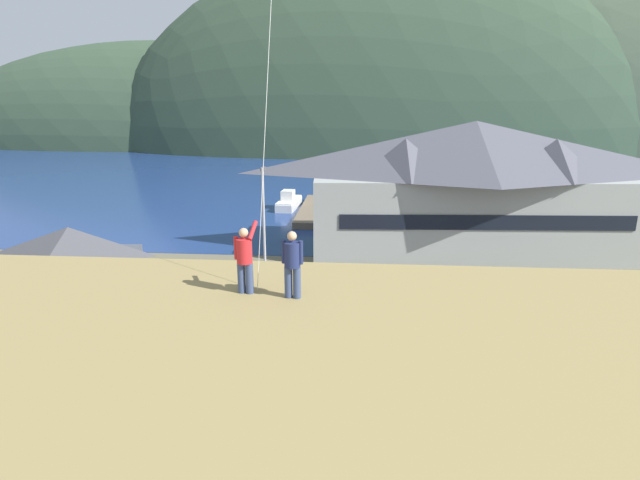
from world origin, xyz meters
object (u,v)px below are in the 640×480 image
(harbor_lodge, at_px, (472,184))
(parked_car_front_row_red, at_px, (459,363))
(person_kite_flyer, at_px, (245,258))
(moored_boat_wharfside, at_px, (289,202))
(storage_shed_near_lot, at_px, (74,272))
(wharf_dock, at_px, (315,210))
(parking_light_pole, at_px, (264,222))
(person_companion, at_px, (292,263))
(parked_car_lone_by_shed, at_px, (377,301))
(parked_car_front_row_end, at_px, (467,313))
(parked_car_mid_row_center, at_px, (99,339))
(parked_car_corner_spot, at_px, (551,303))
(parked_car_mid_row_near, at_px, (210,355))
(parked_car_front_row_silver, at_px, (355,344))

(harbor_lodge, xyz_separation_m, parked_car_front_row_red, (-4.57, -20.80, -4.49))
(person_kite_flyer, bearing_deg, moored_boat_wharfside, 96.61)
(storage_shed_near_lot, height_order, person_kite_flyer, person_kite_flyer)
(harbor_lodge, relative_size, wharf_dock, 1.84)
(parking_light_pole, bearing_deg, person_kite_flyer, -80.56)
(storage_shed_near_lot, relative_size, person_companion, 4.05)
(moored_boat_wharfside, relative_size, parked_car_lone_by_shed, 1.43)
(parked_car_front_row_end, height_order, parked_car_mid_row_center, same)
(wharf_dock, bearing_deg, person_companion, -85.77)
(wharf_dock, distance_m, moored_boat_wharfside, 4.12)
(parked_car_corner_spot, distance_m, parking_light_pole, 17.45)
(wharf_dock, bearing_deg, parked_car_corner_spot, -59.95)
(parked_car_corner_spot, bearing_deg, parked_car_lone_by_shed, -177.38)
(parked_car_front_row_red, relative_size, person_kite_flyer, 2.27)
(moored_boat_wharfside, bearing_deg, parked_car_lone_by_shed, -72.86)
(harbor_lodge, xyz_separation_m, parking_light_pole, (-14.95, -10.22, -0.96))
(parked_car_corner_spot, xyz_separation_m, parked_car_mid_row_near, (-17.24, -7.20, 0.00))
(wharf_dock, height_order, parking_light_pole, parking_light_pole)
(harbor_lodge, height_order, parked_car_lone_by_shed, harbor_lodge)
(parked_car_corner_spot, xyz_separation_m, parked_car_front_row_red, (-6.34, -7.07, 0.00))
(parked_car_lone_by_shed, bearing_deg, parked_car_mid_row_center, -156.76)
(parked_car_front_row_red, relative_size, parked_car_front_row_silver, 0.99)
(parked_car_front_row_end, height_order, parked_car_front_row_red, same)
(parked_car_front_row_end, bearing_deg, wharf_dock, 110.35)
(parked_car_front_row_end, relative_size, parked_car_mid_row_near, 0.98)
(parked_car_lone_by_shed, bearing_deg, parked_car_mid_row_near, -138.41)
(harbor_lodge, bearing_deg, person_companion, -110.36)
(parking_light_pole, bearing_deg, parked_car_front_row_end, -23.94)
(parked_car_front_row_end, xyz_separation_m, parked_car_front_row_red, (-1.42, -5.35, 0.00))
(parked_car_mid_row_center, distance_m, person_companion, 15.38)
(harbor_lodge, relative_size, parked_car_mid_row_near, 6.31)
(parked_car_front_row_red, xyz_separation_m, parking_light_pole, (-10.38, 10.58, 3.53))
(moored_boat_wharfside, height_order, parked_car_mid_row_center, moored_boat_wharfside)
(parked_car_front_row_end, relative_size, parked_car_corner_spot, 1.00)
(parked_car_lone_by_shed, relative_size, parked_car_front_row_end, 1.01)
(parked_car_front_row_red, bearing_deg, parked_car_corner_spot, 48.09)
(parked_car_corner_spot, distance_m, parked_car_front_row_silver, 12.23)
(storage_shed_near_lot, bearing_deg, harbor_lodge, 31.72)
(harbor_lodge, height_order, person_kite_flyer, harbor_lodge)
(wharf_dock, distance_m, parking_light_pole, 23.72)
(moored_boat_wharfside, distance_m, parked_car_lone_by_shed, 31.11)
(wharf_dock, xyz_separation_m, parked_car_front_row_silver, (4.69, -32.50, 0.71))
(parked_car_lone_by_shed, distance_m, parking_light_pole, 8.86)
(wharf_dock, bearing_deg, parked_car_front_row_red, -74.86)
(person_kite_flyer, height_order, person_companion, person_kite_flyer)
(wharf_dock, height_order, parked_car_front_row_end, parked_car_front_row_end)
(moored_boat_wharfside, xyz_separation_m, parked_car_front_row_red, (12.45, -36.36, 0.34))
(storage_shed_near_lot, height_order, parked_car_front_row_red, storage_shed_near_lot)
(parked_car_lone_by_shed, relative_size, parked_car_front_row_red, 1.01)
(person_kite_flyer, bearing_deg, parked_car_corner_spot, 47.11)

